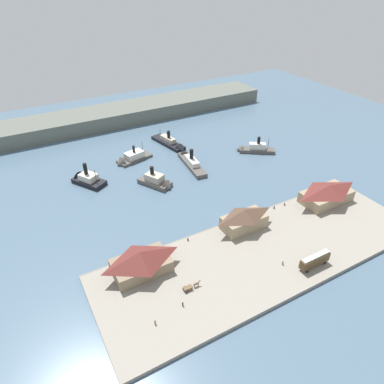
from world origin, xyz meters
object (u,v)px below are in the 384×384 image
Objects in this scene: horse_cart at (191,286)px; mooring_post_east at (335,185)px; ferry_outer_harbor at (253,149)px; ferry_shed_east_terminal at (327,193)px; ferry_near_quay at (86,179)px; pedestrian_by_tram at (155,322)px; ferry_moored_west at (172,144)px; ferry_departing_north at (190,161)px; ferry_shed_west_terminal at (244,219)px; pedestrian_walking_west at (283,263)px; ferry_mid_harbor at (158,182)px; mooring_post_center_east at (274,208)px; ferry_shed_customs_shed at (141,261)px; mooring_post_west at (285,204)px; street_tram at (315,260)px; ferry_moored_east at (130,159)px; pedestrian_standing_center at (183,304)px; mooring_post_center_west at (188,239)px.

mooring_post_east is at bearing 13.47° from horse_cart.
mooring_post_east is at bearing -78.25° from ferry_outer_harbor.
ferry_near_quay reaches higher than ferry_shed_east_terminal.
pedestrian_by_tram is 106.54m from ferry_moored_west.
ferry_shed_west_terminal is at bearing -97.65° from ferry_departing_north.
pedestrian_walking_west is 88.43m from ferry_near_quay.
pedestrian_by_tram is at bearing -114.88° from ferry_mid_harbor.
ferry_mid_harbor is at bearing 129.14° from mooring_post_center_east.
ferry_shed_west_terminal is 0.95× the size of ferry_mid_harbor.
ferry_shed_customs_shed is at bearing -177.28° from ferry_shed_west_terminal.
ferry_shed_customs_shed is at bearing -175.20° from mooring_post_west.
street_tram reaches higher than mooring_post_west.
pedestrian_by_tram is 92.14m from ferry_moored_east.
pedestrian_walking_west is (-7.82, 5.04, -1.84)m from street_tram.
ferry_shed_east_terminal is 1.92× the size of street_tram.
ferry_shed_west_terminal is 20.72m from pedestrian_walking_west.
horse_cart is at bearing -152.73° from ferry_shed_west_terminal.
horse_cart is 58.53m from ferry_mid_harbor.
ferry_shed_west_terminal is 39.25m from pedestrian_standing_center.
pedestrian_walking_west is at bearing -79.48° from ferry_moored_east.
horse_cart reaches higher than pedestrian_walking_west.
ferry_shed_east_terminal is at bearing -0.31° from ferry_shed_customs_shed.
ferry_shed_east_terminal is at bearing -38.24° from ferry_near_quay.
mooring_post_center_east is at bearing 164.24° from ferry_shed_east_terminal.
ferry_shed_customs_shed is at bearing -176.33° from mooring_post_east.
ferry_departing_north is at bearing 131.73° from mooring_post_east.
mooring_post_east is at bearing -30.61° from ferry_mid_harbor.
ferry_shed_east_terminal is 98.32m from ferry_near_quay.
ferry_moored_east is at bearing 20.79° from ferry_near_quay.
ferry_moored_west is (50.88, 93.60, -0.65)m from pedestrian_by_tram.
ferry_departing_north reaches higher than ferry_moored_west.
ferry_shed_west_terminal is at bearing -76.29° from ferry_moored_east.
pedestrian_standing_center is 63.90m from ferry_mid_harbor.
horse_cart is at bearing -169.14° from ferry_shed_east_terminal.
ferry_shed_east_terminal is at bearing -5.65° from mooring_post_center_west.
ferry_outer_harbor is at bearing 41.79° from horse_cart.
ferry_near_quay is (-77.18, 60.83, -3.07)m from ferry_shed_east_terminal.
ferry_shed_west_terminal is 17.44× the size of mooring_post_center_west.
ferry_shed_customs_shed is 19.14× the size of mooring_post_east.
ferry_departing_north is at bearing 172.60° from ferry_outer_harbor.
ferry_shed_west_terminal is 20.80m from mooring_post_center_west.
mooring_post_west is 47.94m from ferry_outer_harbor.
ferry_near_quay is (3.16, 79.40, -0.21)m from pedestrian_by_tram.
ferry_departing_north is (-14.74, 48.44, -0.17)m from mooring_post_west.
ferry_departing_north is at bearing 90.56° from street_tram.
horse_cart is at bearing -118.44° from ferry_departing_north.
ferry_shed_customs_shed is 19.67m from mooring_post_center_west.
ferry_moored_east reaches higher than street_tram.
ferry_mid_harbor reaches higher than street_tram.
pedestrian_walking_west is 31.23m from mooring_post_center_west.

